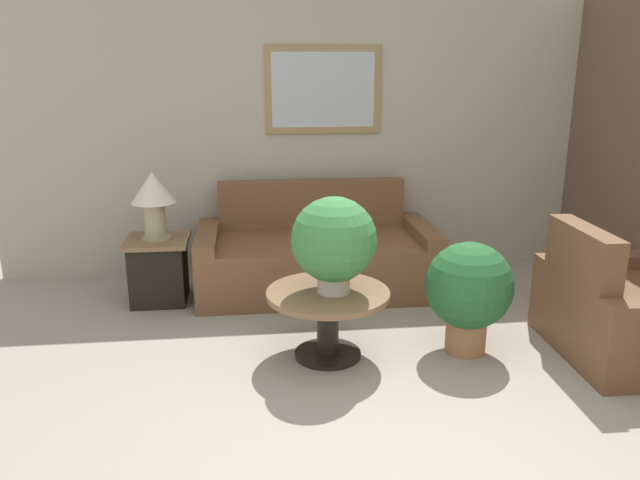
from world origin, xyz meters
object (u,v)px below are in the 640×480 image
Objects in this scene: side_table at (159,269)px; potted_plant_floor at (469,290)px; table_lamp at (153,195)px; potted_plant_on_table at (334,241)px; coffee_table at (328,309)px; armchair at (620,314)px; couch_main at (316,257)px.

potted_plant_floor reaches higher than side_table.
potted_plant_on_table reaches higher than table_lamp.
coffee_table is 1.00m from potted_plant_floor.
armchair is 1.74× the size of potted_plant_on_table.
armchair is 3.69m from table_lamp.
coffee_table is 1.79m from side_table.
couch_main is 2.60× the size of potted_plant_floor.
couch_main is 1.48m from potted_plant_on_table.
potted_plant_floor is (0.99, -0.03, 0.11)m from coffee_table.
potted_plant_on_table is at bearing 179.20° from potted_plant_floor.
potted_plant_floor is (2.30, -1.25, 0.18)m from side_table.
armchair is 1.42× the size of potted_plant_floor.
potted_plant_floor reaches higher than coffee_table.
coffee_table is (-0.06, -1.35, 0.05)m from couch_main.
potted_plant_floor is at bearing -28.46° from side_table.
armchair is 3.64m from side_table.
potted_plant_on_table is (1.35, -1.23, 0.56)m from side_table.
potted_plant_on_table is at bearing -27.32° from coffee_table.
potted_plant_on_table is (0.04, -0.02, 0.50)m from coffee_table.
couch_main is 3.17× the size of potted_plant_on_table.
table_lamp is at bearing 137.51° from potted_plant_on_table.
side_table is at bearing 68.33° from armchair.
side_table is (-1.31, 1.21, -0.07)m from coffee_table.
couch_main is at bearing 5.78° from side_table.
side_table is at bearing 180.00° from table_lamp.
potted_plant_on_table is (-0.03, -1.37, 0.55)m from couch_main.
coffee_table is at bearing -92.65° from couch_main.
couch_main reaches higher than potted_plant_floor.
couch_main is at bearing 87.35° from coffee_table.
potted_plant_on_table is at bearing 86.10° from armchair.
side_table is 0.69× the size of potted_plant_floor.
couch_main reaches higher than coffee_table.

